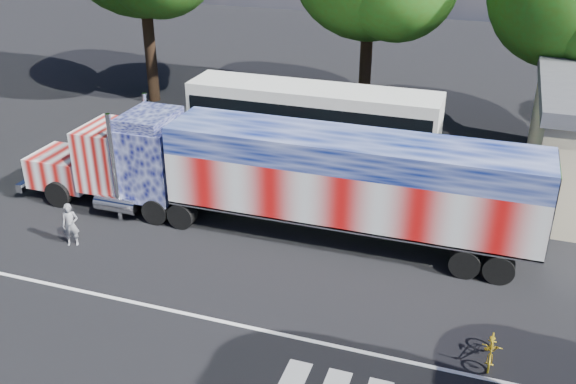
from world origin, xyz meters
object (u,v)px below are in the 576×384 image
(semi_truck, at_px, (283,176))
(coach_bus, at_px, (312,122))
(woman, at_px, (70,225))
(bicycle, at_px, (492,348))

(semi_truck, bearing_deg, coach_bus, 98.17)
(semi_truck, height_order, coach_bus, semi_truck)
(semi_truck, bearing_deg, woman, -152.87)
(semi_truck, height_order, woman, semi_truck)
(bicycle, bearing_deg, semi_truck, 148.74)
(coach_bus, bearing_deg, bicycle, -54.23)
(woman, bearing_deg, bicycle, -31.10)
(coach_bus, distance_m, woman, 13.06)
(bicycle, bearing_deg, coach_bus, 127.76)
(coach_bus, bearing_deg, woman, -118.63)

